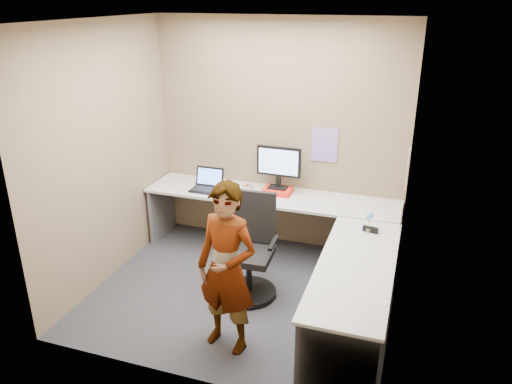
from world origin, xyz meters
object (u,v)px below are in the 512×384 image
(desk, at_px, (293,233))
(person, at_px, (227,269))
(office_chair, at_px, (251,255))
(monitor, at_px, (279,164))

(desk, bearing_deg, person, -102.98)
(office_chair, bearing_deg, desk, 39.71)
(office_chair, bearing_deg, person, -87.47)
(monitor, relative_size, person, 0.34)
(monitor, distance_m, office_chair, 1.21)
(desk, xyz_separation_m, office_chair, (-0.36, -0.33, -0.16))
(office_chair, distance_m, person, 0.92)
(desk, relative_size, person, 1.95)
(desk, relative_size, monitor, 5.72)
(monitor, distance_m, person, 1.90)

